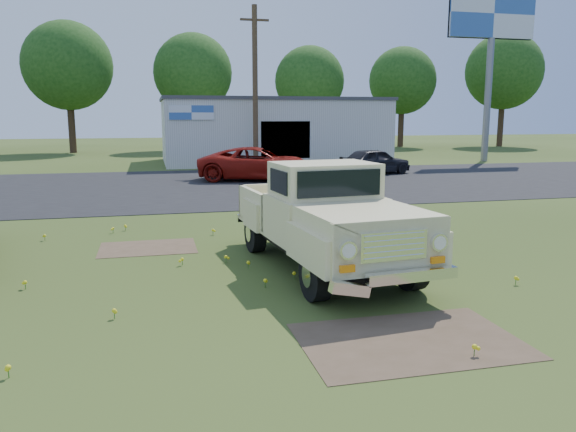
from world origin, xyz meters
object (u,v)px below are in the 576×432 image
at_px(vintage_pickup_truck, 324,216).
at_px(red_pickup, 258,164).
at_px(billboard, 492,29).
at_px(dark_sedan, 375,162).

xyz_separation_m(vintage_pickup_truck, red_pickup, (1.61, 15.58, -0.30)).
height_order(billboard, dark_sedan, billboard).
xyz_separation_m(billboard, red_pickup, (-16.93, -7.60, -7.76)).
height_order(vintage_pickup_truck, red_pickup, vintage_pickup_truck).
relative_size(billboard, red_pickup, 1.98).
height_order(vintage_pickup_truck, dark_sedan, vintage_pickup_truck).
relative_size(vintage_pickup_truck, red_pickup, 1.06).
bearing_deg(dark_sedan, red_pickup, 82.36).
bearing_deg(red_pickup, billboard, -49.78).
bearing_deg(billboard, vintage_pickup_truck, -128.65).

